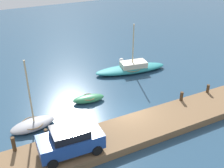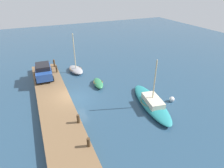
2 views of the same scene
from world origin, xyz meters
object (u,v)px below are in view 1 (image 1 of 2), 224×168
rowboat_grey (33,124)px  mooring_post_mid_west (46,135)px  dinghy_green (89,99)px  mooring_post_east (208,89)px  sailboat_teal (131,68)px  mooring_post_mid_east (182,96)px  parked_car (70,140)px  marker_buoy (122,60)px  mooring_post_west (14,144)px

rowboat_grey → mooring_post_mid_west: 2.74m
dinghy_green → mooring_post_east: (9.42, -4.14, 0.65)m
mooring_post_east → sailboat_teal: bearing=112.5°
dinghy_green → mooring_post_mid_east: bearing=-24.8°
mooring_post_east → parked_car: (-13.02, -1.71, 0.56)m
rowboat_grey → mooring_post_east: (14.50, -2.62, 0.60)m
mooring_post_mid_west → sailboat_teal: bearing=34.8°
dinghy_green → mooring_post_mid_east: size_ratio=3.70×
rowboat_grey → mooring_post_mid_east: (11.62, -2.62, 0.61)m
marker_buoy → parked_car: bearing=-130.5°
rowboat_grey → mooring_post_mid_west: (0.39, -2.62, 0.69)m
sailboat_teal → mooring_post_west: 15.11m
mooring_post_east → dinghy_green: bearing=156.3°
mooring_post_mid_west → mooring_post_mid_east: mooring_post_mid_west is taller
sailboat_teal → rowboat_grey: bearing=-147.0°
dinghy_green → marker_buoy: bearing=50.1°
dinghy_green → mooring_post_mid_east: 7.76m
dinghy_green → sailboat_teal: size_ratio=0.36×
mooring_post_mid_east → parked_car: bearing=-170.4°
sailboat_teal → parked_car: sailboat_teal is taller
mooring_post_west → dinghy_green: bearing=31.5°
rowboat_grey → mooring_post_mid_east: 11.92m
mooring_post_east → parked_car: size_ratio=0.18×
dinghy_green → mooring_post_mid_west: (-4.69, -4.14, 0.74)m
mooring_post_east → parked_car: parked_car is taller
rowboat_grey → mooring_post_east: size_ratio=7.36×
rowboat_grey → mooring_post_mid_west: size_ratio=5.83×
mooring_post_east → marker_buoy: size_ratio=1.34×
rowboat_grey → marker_buoy: (11.56, 7.46, -0.08)m
rowboat_grey → dinghy_green: rowboat_grey is taller
rowboat_grey → mooring_post_west: 3.20m
mooring_post_mid_east → marker_buoy: mooring_post_mid_east is taller
rowboat_grey → dinghy_green: (5.08, 1.52, -0.05)m
mooring_post_west → mooring_post_east: size_ratio=1.39×
mooring_post_mid_west → mooring_post_mid_east: size_ratio=1.21×
parked_car → marker_buoy: 15.56m
mooring_post_west → mooring_post_east: bearing=0.0°
mooring_post_mid_west → parked_car: (1.09, -1.71, 0.46)m
sailboat_teal → parked_car: 13.63m
rowboat_grey → parked_car: size_ratio=1.34×
rowboat_grey → dinghy_green: bearing=8.2°
sailboat_teal → marker_buoy: size_ratio=14.20×
dinghy_green → marker_buoy: (6.48, 5.94, -0.03)m
dinghy_green → marker_buoy: size_ratio=5.16×
rowboat_grey → dinghy_green: 5.30m
mooring_post_west → marker_buoy: bearing=37.3°
parked_car → sailboat_teal: bearing=46.0°
dinghy_green → mooring_post_east: bearing=-16.2°
mooring_post_mid_east → marker_buoy: size_ratio=1.40×
marker_buoy → mooring_post_mid_west: bearing=-137.9°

